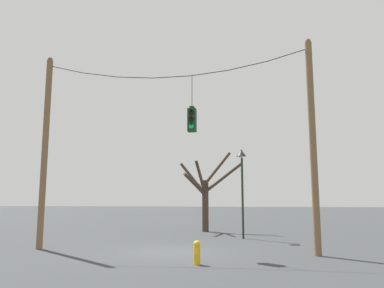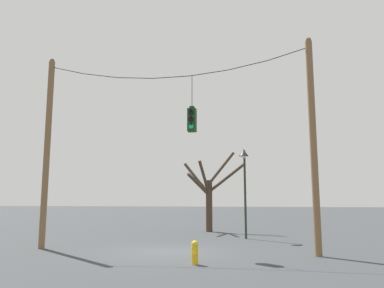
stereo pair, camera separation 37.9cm
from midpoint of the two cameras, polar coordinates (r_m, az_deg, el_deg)
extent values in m
plane|color=#383A3D|center=(15.57, -2.61, -16.10)|extent=(200.00, 200.00, 0.00)
cylinder|color=brown|center=(17.71, -20.67, -1.11)|extent=(0.27, 0.27, 8.34)
sphere|color=brown|center=(18.69, -19.98, 11.83)|extent=(0.21, 0.21, 0.21)
cylinder|color=brown|center=(15.13, 18.69, -0.04)|extent=(0.27, 0.27, 8.34)
sphere|color=brown|center=(16.27, 17.96, 14.84)|extent=(0.21, 0.21, 0.21)
cylinder|color=black|center=(18.13, -17.84, 10.63)|extent=(1.63, 0.03, 0.46)
cylinder|color=black|center=(17.30, -13.14, 10.11)|extent=(1.62, 0.03, 0.32)
cylinder|color=black|center=(16.65, -8.02, 9.94)|extent=(1.62, 0.03, 0.17)
cylinder|color=black|center=(16.17, -2.52, 10.15)|extent=(1.62, 0.03, 0.03)
cylinder|color=black|center=(15.90, 3.25, 10.76)|extent=(1.62, 0.03, 0.17)
cylinder|color=black|center=(15.84, 9.17, 11.76)|extent=(1.62, 0.03, 0.32)
cylinder|color=black|center=(16.00, 15.09, 13.12)|extent=(1.63, 0.03, 0.46)
cube|color=#143819|center=(15.48, 0.70, 3.65)|extent=(0.34, 0.34, 0.97)
cube|color=#143819|center=(15.60, 0.70, 5.56)|extent=(0.19, 0.19, 0.10)
cylinder|color=black|center=(15.79, 0.69, 8.09)|extent=(0.02, 0.02, 1.33)
cylinder|color=black|center=(15.36, 0.57, 4.85)|extent=(0.20, 0.03, 0.20)
cylinder|color=black|center=(15.34, 0.54, 5.21)|extent=(0.07, 0.12, 0.07)
cylinder|color=black|center=(15.30, 0.57, 3.79)|extent=(0.20, 0.03, 0.20)
cylinder|color=black|center=(15.28, 0.54, 4.15)|extent=(0.07, 0.12, 0.07)
cylinder|color=#19C666|center=(15.24, 0.57, 2.72)|extent=(0.20, 0.03, 0.20)
cylinder|color=black|center=(15.21, 0.54, 3.09)|extent=(0.07, 0.12, 0.07)
cylinder|color=black|center=(15.72, 0.83, 4.54)|extent=(0.20, 0.03, 0.20)
cylinder|color=black|center=(15.78, 0.86, 4.82)|extent=(0.07, 0.12, 0.07)
cylinder|color=black|center=(15.65, 0.83, 3.51)|extent=(0.20, 0.03, 0.20)
cylinder|color=black|center=(15.72, 0.86, 3.79)|extent=(0.07, 0.12, 0.07)
cylinder|color=#19C666|center=(15.60, 0.83, 2.46)|extent=(0.20, 0.03, 0.20)
cylinder|color=black|center=(15.66, 0.86, 2.76)|extent=(0.07, 0.12, 0.07)
cylinder|color=#233323|center=(20.71, 8.63, -7.53)|extent=(0.12, 0.12, 4.76)
cylinder|color=#233323|center=(20.58, 8.44, -1.03)|extent=(0.07, 0.59, 0.07)
cone|color=#232328|center=(20.27, 8.40, -1.37)|extent=(0.53, 0.53, 0.32)
sphere|color=silver|center=(20.25, 8.41, -1.82)|extent=(0.24, 0.24, 0.24)
cylinder|color=#423326|center=(25.00, 3.06, -9.38)|extent=(0.43, 0.43, 3.35)
cylinder|color=#423326|center=(24.54, 5.73, -5.18)|extent=(2.60, 0.92, 1.92)
cylinder|color=#423326|center=(25.35, 1.16, -5.35)|extent=(1.90, 0.57, 2.22)
cylinder|color=#423326|center=(24.28, 1.47, -6.21)|extent=(1.30, 1.87, 1.49)
cylinder|color=#423326|center=(25.21, 4.92, -3.68)|extent=(1.82, 0.69, 2.22)
cylinder|color=#423326|center=(25.89, 1.63, -5.97)|extent=(1.69, 1.70, 1.20)
cylinder|color=#423326|center=(24.42, 2.33, -5.14)|extent=(0.63, 1.54, 2.23)
cylinder|color=gold|center=(12.58, 1.34, -16.63)|extent=(0.22, 0.22, 0.56)
sphere|color=gold|center=(12.53, 1.33, -15.00)|extent=(0.22, 0.22, 0.22)
cylinder|color=gold|center=(12.43, 1.22, -16.47)|extent=(0.09, 0.10, 0.09)
camera|label=1|loc=(0.19, -89.29, -0.11)|focal=35.00mm
camera|label=2|loc=(0.19, 90.71, 0.11)|focal=35.00mm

